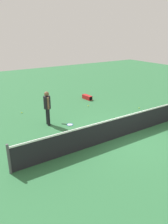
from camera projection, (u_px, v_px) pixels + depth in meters
ground_plane at (124, 136)px, 9.75m from camera, size 40.00×40.00×0.00m
court_net at (125, 125)px, 9.57m from camera, size 10.09×0.09×1.07m
player_near_side at (47, 105)px, 10.56m from camera, size 0.39×0.53×1.70m
tennis_racket_near_player at (69, 125)px, 10.88m from camera, size 0.53×0.54×0.03m
tennis_ball_near_player at (40, 145)px, 8.92m from camera, size 0.07×0.07×0.07m
tennis_ball_by_net at (139, 108)px, 13.16m from camera, size 0.07×0.07×0.07m
tennis_ball_midcourt at (88, 106)px, 13.55m from camera, size 0.07×0.07×0.07m
tennis_ball_baseline at (76, 135)px, 9.73m from camera, size 0.07×0.07×0.07m
tennis_ball_stray_left at (22, 113)px, 12.41m from camera, size 0.07×0.07×0.07m
equipment_bag at (87, 97)px, 14.87m from camera, size 0.34×0.82×0.28m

